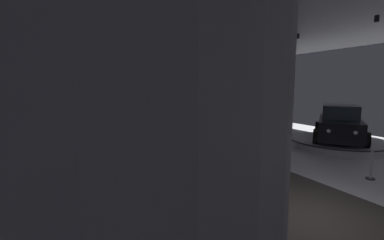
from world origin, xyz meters
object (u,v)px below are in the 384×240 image
(display_platform_mid_right, at_px, (338,143))
(pickup_truck_deep_right, at_px, (209,105))
(display_platform_deep_right, at_px, (205,116))
(visitor_walking_far, at_px, (238,155))
(brand_sign_pylon, at_px, (215,139))
(display_car_deep_left, at_px, (24,114))
(display_platform_far_left, at_px, (49,144))
(display_platform_far_right, at_px, (250,125))
(column_left, at_px, (72,170))
(display_platform_mid_left, at_px, (31,188))
(visitor_walking_near, at_px, (126,122))
(display_platform_deep_left, at_px, (24,126))
(pickup_truck_mid_left, at_px, (15,155))
(display_car_far_left, at_px, (47,126))
(display_car_far_right, at_px, (251,113))
(display_car_mid_right, at_px, (340,124))

(display_platform_mid_right, bearing_deg, pickup_truck_deep_right, 88.49)
(display_platform_deep_right, distance_m, visitor_walking_far, 17.54)
(brand_sign_pylon, bearing_deg, display_car_deep_left, 102.64)
(display_car_deep_left, bearing_deg, display_platform_far_left, -75.84)
(display_platform_far_right, distance_m, visitor_walking_far, 11.81)
(column_left, relative_size, display_platform_deep_right, 0.97)
(display_platform_mid_left, distance_m, visitor_walking_near, 8.17)
(display_platform_deep_left, bearing_deg, display_platform_mid_left, -82.84)
(brand_sign_pylon, relative_size, pickup_truck_deep_right, 0.80)
(display_platform_mid_right, distance_m, display_platform_deep_left, 20.30)
(pickup_truck_deep_right, relative_size, visitor_walking_far, 3.57)
(column_left, relative_size, display_platform_far_left, 0.91)
(display_platform_deep_left, relative_size, pickup_truck_mid_left, 0.83)
(display_platform_far_right, height_order, display_car_far_left, display_car_far_left)
(visitor_walking_near, bearing_deg, display_platform_mid_left, -120.80)
(display_platform_far_left, xyz_separation_m, visitor_walking_far, (5.53, -8.23, 0.75))
(display_car_far_left, relative_size, pickup_truck_deep_right, 0.78)
(pickup_truck_deep_right, bearing_deg, display_platform_mid_left, -134.33)
(display_platform_mid_right, xyz_separation_m, display_platform_deep_left, (-14.84, 13.85, -0.05))
(display_platform_deep_right, distance_m, visitor_walking_near, 11.40)
(display_platform_deep_left, xyz_separation_m, pickup_truck_mid_left, (1.43, -13.93, 1.00))
(display_platform_far_right, bearing_deg, column_left, -129.85)
(display_car_far_right, relative_size, display_car_far_left, 1.02)
(display_car_far_right, height_order, visitor_walking_near, display_car_far_right)
(display_platform_far_left, distance_m, display_platform_deep_right, 15.06)
(visitor_walking_near, bearing_deg, visitor_walking_far, -80.10)
(display_car_deep_left, bearing_deg, display_platform_deep_right, 0.44)
(display_car_mid_right, distance_m, display_platform_deep_left, 20.32)
(brand_sign_pylon, xyz_separation_m, display_platform_mid_right, (10.43, 5.66, -2.15))
(display_car_deep_left, relative_size, visitor_walking_near, 2.82)
(pickup_truck_mid_left, distance_m, display_car_far_left, 6.41)
(display_car_deep_left, bearing_deg, visitor_walking_near, -49.32)
(display_car_deep_left, relative_size, display_car_far_left, 1.01)
(display_platform_deep_left, distance_m, display_car_far_left, 7.82)
(display_car_mid_right, relative_size, display_platform_mid_left, 0.78)
(display_platform_mid_right, distance_m, visitor_walking_far, 7.66)
(brand_sign_pylon, distance_m, display_platform_far_right, 16.77)
(display_car_far_left, bearing_deg, visitor_walking_far, -55.93)
(pickup_truck_deep_right, xyz_separation_m, visitor_walking_far, (-7.75, -15.71, -0.34))
(display_car_mid_right, relative_size, display_car_far_left, 0.99)
(pickup_truck_mid_left, distance_m, display_platform_deep_right, 19.49)
(display_car_deep_left, height_order, display_car_far_right, display_car_far_right)
(display_car_far_left, distance_m, visitor_walking_far, 9.92)
(display_car_deep_left, bearing_deg, pickup_truck_deep_right, -0.11)
(column_left, bearing_deg, display_car_far_left, 93.46)
(display_car_mid_right, bearing_deg, column_left, -147.90)
(column_left, relative_size, pickup_truck_mid_left, 0.97)
(pickup_truck_mid_left, height_order, display_platform_deep_right, pickup_truck_mid_left)
(display_car_mid_right, bearing_deg, display_platform_far_right, 88.68)
(display_platform_far_right, relative_size, display_platform_far_left, 0.92)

